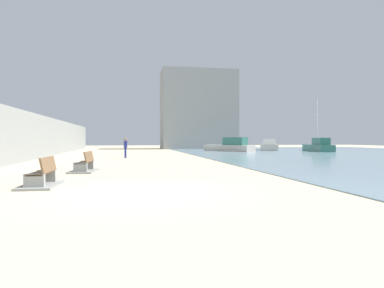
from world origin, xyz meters
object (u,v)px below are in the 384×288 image
object	(u,v)px
boat_outer	(269,146)
boat_nearest	(230,146)
bench_near	(42,180)
boat_distant	(319,146)
person_walking	(125,146)
bench_far	(85,167)

from	to	relation	value
boat_outer	boat_nearest	distance (m)	7.33
bench_near	boat_distant	distance (m)	38.80
bench_near	boat_nearest	bearing A→B (deg)	63.26
person_walking	boat_outer	xyz separation A→B (m)	(19.51, 16.83, -0.35)
person_walking	boat_distant	world-z (taller)	boat_distant
bench_near	boat_distant	world-z (taller)	boat_distant
boat_distant	person_walking	bearing A→B (deg)	-154.80
boat_nearest	boat_distant	xyz separation A→B (m)	(10.82, -2.36, 0.01)
person_walking	boat_nearest	distance (m)	18.75
bench_far	bench_near	bearing A→B (deg)	-98.38
bench_far	boat_nearest	bearing A→B (deg)	60.10
person_walking	boat_distant	size ratio (longest dim) A/B	0.25
bench_near	boat_distant	bearing A→B (deg)	47.21
boat_nearest	bench_far	bearing A→B (deg)	-119.90
bench_far	person_walking	world-z (taller)	person_walking
bench_far	person_walking	xyz separation A→B (m)	(1.82, 12.16, 0.74)
boat_distant	bench_far	bearing A→B (deg)	-137.64
boat_nearest	boat_distant	size ratio (longest dim) A/B	1.12
bench_near	boat_nearest	world-z (taller)	boat_nearest
boat_nearest	boat_outer	bearing A→B (deg)	26.61
person_walking	bench_near	bearing A→B (deg)	-98.48
person_walking	boat_distant	xyz separation A→B (m)	(23.78, 11.19, -0.29)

